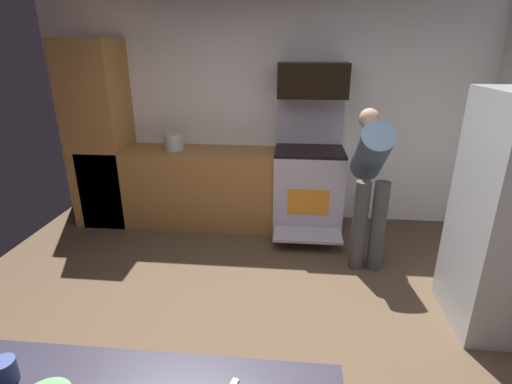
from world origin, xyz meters
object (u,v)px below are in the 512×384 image
mug_tea (5,371)px  person_cook (370,175)px  microwave (313,80)px  stock_pot (174,142)px  oven_range (308,187)px

mug_tea → person_cook: bearing=56.4°
mug_tea → microwave: bearing=70.8°
microwave → mug_tea: size_ratio=8.37×
person_cook → stock_pot: bearing=161.7°
oven_range → microwave: size_ratio=2.02×
oven_range → stock_pot: oven_range is taller
mug_tea → stock_pot: size_ratio=0.39×
mug_tea → stock_pot: 3.29m
person_cook → microwave: bearing=125.4°
person_cook → mug_tea: bearing=-123.6°
person_cook → mug_tea: size_ratio=16.48×
oven_range → mug_tea: oven_range is taller
microwave → stock_pot: size_ratio=3.30×
mug_tea → stock_pot: bearing=96.6°
person_cook → oven_range: bearing=128.9°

